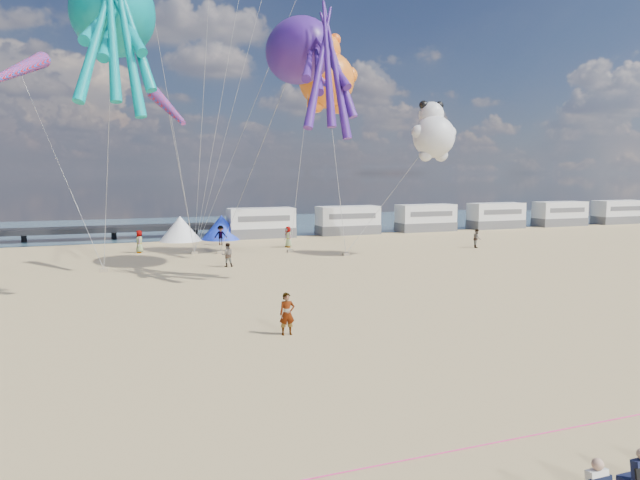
% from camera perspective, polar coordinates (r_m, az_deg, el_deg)
% --- Properties ---
extents(ground, '(120.00, 120.00, 0.00)m').
position_cam_1_polar(ground, '(18.92, 7.11, -13.31)').
color(ground, tan).
rests_on(ground, ground).
extents(water, '(120.00, 120.00, 0.00)m').
position_cam_1_polar(water, '(71.53, -13.55, 1.32)').
color(water, '#395B6E').
rests_on(water, ground).
extents(motorhome_0, '(6.60, 2.50, 3.00)m').
position_cam_1_polar(motorhome_0, '(57.76, -5.90, 1.72)').
color(motorhome_0, silver).
rests_on(motorhome_0, ground).
extents(motorhome_1, '(6.60, 2.50, 3.00)m').
position_cam_1_polar(motorhome_1, '(60.81, 2.81, 1.99)').
color(motorhome_1, silver).
rests_on(motorhome_1, ground).
extents(motorhome_2, '(6.60, 2.50, 3.00)m').
position_cam_1_polar(motorhome_2, '(65.11, 10.53, 2.19)').
color(motorhome_2, silver).
rests_on(motorhome_2, ground).
extents(motorhome_3, '(6.60, 2.50, 3.00)m').
position_cam_1_polar(motorhome_3, '(70.43, 17.19, 2.34)').
color(motorhome_3, silver).
rests_on(motorhome_3, ground).
extents(motorhome_4, '(6.60, 2.50, 3.00)m').
position_cam_1_polar(motorhome_4, '(76.57, 22.86, 2.44)').
color(motorhome_4, silver).
rests_on(motorhome_4, ground).
extents(motorhome_5, '(6.60, 2.50, 3.00)m').
position_cam_1_polar(motorhome_5, '(83.34, 27.64, 2.50)').
color(motorhome_5, silver).
rests_on(motorhome_5, ground).
extents(tent_white, '(4.00, 4.00, 2.40)m').
position_cam_1_polar(tent_white, '(56.35, -13.80, 1.13)').
color(tent_white, white).
rests_on(tent_white, ground).
extents(tent_blue, '(4.00, 4.00, 2.40)m').
position_cam_1_polar(tent_blue, '(56.94, -9.80, 1.28)').
color(tent_blue, '#1933CC').
rests_on(tent_blue, ground).
extents(rope_line, '(34.00, 0.03, 0.03)m').
position_cam_1_polar(rope_line, '(15.00, 16.42, -18.99)').
color(rope_line, '#F2338C').
rests_on(rope_line, ground).
extents(standing_person, '(0.65, 0.45, 1.72)m').
position_cam_1_polar(standing_person, '(23.04, -3.31, -7.38)').
color(standing_person, tan).
rests_on(standing_person, ground).
extents(beachgoer_0, '(0.46, 0.68, 1.85)m').
position_cam_1_polar(beachgoer_0, '(48.78, -17.61, -0.15)').
color(beachgoer_0, '#7F6659').
rests_on(beachgoer_0, ground).
extents(beachgoer_1, '(0.83, 0.95, 1.63)m').
position_cam_1_polar(beachgoer_1, '(51.58, 15.42, 0.16)').
color(beachgoer_1, '#7F6659').
rests_on(beachgoer_1, ground).
extents(beachgoer_2, '(0.92, 0.75, 1.77)m').
position_cam_1_polar(beachgoer_2, '(52.39, -9.90, 0.47)').
color(beachgoer_2, '#7F6659').
rests_on(beachgoer_2, ground).
extents(beachgoer_6, '(0.58, 0.75, 1.84)m').
position_cam_1_polar(beachgoer_6, '(50.07, -3.19, 0.32)').
color(beachgoer_6, '#7F6659').
rests_on(beachgoer_6, ground).
extents(beachgoer_7, '(0.90, 0.67, 1.66)m').
position_cam_1_polar(beachgoer_7, '(40.06, -9.25, -1.48)').
color(beachgoer_7, '#7F6659').
rests_on(beachgoer_7, ground).
extents(sandbag_a, '(0.50, 0.35, 0.22)m').
position_cam_1_polar(sandbag_a, '(40.33, -20.80, -2.82)').
color(sandbag_a, gray).
rests_on(sandbag_a, ground).
extents(sandbag_b, '(0.50, 0.35, 0.22)m').
position_cam_1_polar(sandbag_b, '(46.81, -10.00, -1.22)').
color(sandbag_b, gray).
rests_on(sandbag_b, ground).
extents(sandbag_c, '(0.50, 0.35, 0.22)m').
position_cam_1_polar(sandbag_c, '(45.07, 2.60, -1.43)').
color(sandbag_c, gray).
rests_on(sandbag_c, ground).
extents(sandbag_d, '(0.50, 0.35, 0.22)m').
position_cam_1_polar(sandbag_d, '(46.95, -3.00, -1.10)').
color(sandbag_d, gray).
rests_on(sandbag_d, ground).
extents(sandbag_e, '(0.50, 0.35, 0.22)m').
position_cam_1_polar(sandbag_e, '(46.98, -12.44, -1.25)').
color(sandbag_e, gray).
rests_on(sandbag_e, ground).
extents(kite_octopus_teal, '(4.97, 10.15, 11.26)m').
position_cam_1_polar(kite_octopus_teal, '(37.13, -20.02, 20.49)').
color(kite_octopus_teal, '#029093').
extents(kite_octopus_purple, '(4.26, 9.41, 10.62)m').
position_cam_1_polar(kite_octopus_purple, '(39.40, -2.13, 18.38)').
color(kite_octopus_purple, '#401A7D').
extents(kite_panda, '(3.93, 3.71, 5.44)m').
position_cam_1_polar(kite_panda, '(44.82, 11.32, 10.10)').
color(kite_panda, silver).
extents(kite_teddy_orange, '(5.85, 5.59, 7.29)m').
position_cam_1_polar(kite_teddy_orange, '(45.12, 0.67, 15.69)').
color(kite_teddy_orange, orange).
extents(windsock_left, '(3.38, 7.62, 7.65)m').
position_cam_1_polar(windsock_left, '(42.36, -27.89, 14.81)').
color(windsock_left, red).
extents(windsock_mid, '(1.69, 6.83, 6.76)m').
position_cam_1_polar(windsock_mid, '(43.76, -0.96, 16.39)').
color(windsock_mid, red).
extents(windsock_right, '(2.45, 4.86, 4.84)m').
position_cam_1_polar(windsock_right, '(38.76, -14.96, 12.68)').
color(windsock_right, red).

